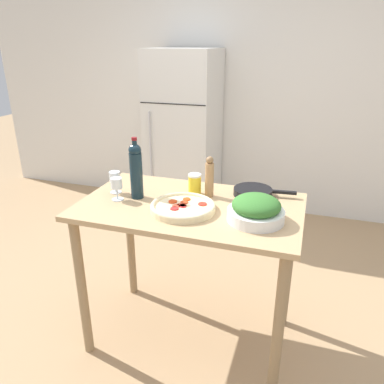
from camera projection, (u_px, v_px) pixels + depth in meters
ground_plane at (190, 335)px, 2.44m from camera, size 14.00×14.00×0.00m
wall_back at (256, 91)px, 3.89m from camera, size 6.40×0.06×2.60m
refrigerator at (184, 136)px, 3.91m from camera, size 0.66×0.69×1.72m
prep_counter at (190, 228)px, 2.15m from camera, size 1.24×0.74×0.94m
wine_bottle at (136, 170)px, 2.12m from camera, size 0.07×0.07×0.36m
wine_glass_near at (117, 185)px, 2.12m from camera, size 0.07×0.07×0.13m
wine_glass_far at (115, 178)px, 2.22m from camera, size 0.07×0.07×0.13m
pepper_mill at (209, 177)px, 2.16m from camera, size 0.05×0.05×0.24m
salad_bowl at (256, 210)px, 1.88m from camera, size 0.29×0.29×0.14m
homemade_pizza at (183, 207)px, 2.01m from camera, size 0.35×0.35×0.04m
salt_canister at (195, 184)px, 2.21m from camera, size 0.08×0.08×0.13m
cast_iron_skillet at (253, 192)px, 2.21m from camera, size 0.36×0.23×0.04m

